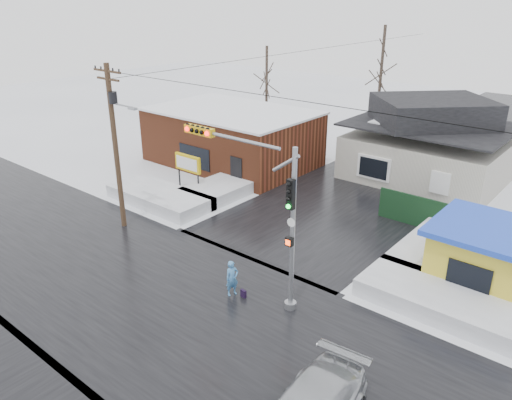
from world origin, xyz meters
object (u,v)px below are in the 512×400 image
Objects in this scene: utility_pole at (115,139)px; pedestrian at (232,279)px; traffic_signal at (261,199)px; marquee_sign at (188,164)px; kiosk at (484,255)px.

utility_pole is 10.40m from pedestrian.
marquee_sign is at bearing 150.28° from traffic_signal.
kiosk is (18.50, 0.50, -0.46)m from marquee_sign.
traffic_signal is at bearing -135.16° from kiosk.
traffic_signal is at bearing -32.44° from pedestrian.
utility_pole reaches higher than traffic_signal.
utility_pole is at bearing 177.05° from traffic_signal.
pedestrian is at bearing -135.92° from kiosk.
pedestrian is at bearing -142.06° from traffic_signal.
traffic_signal reaches higher than marquee_sign.
utility_pole is 1.96× the size of kiosk.
traffic_signal is 0.78× the size of utility_pole.
traffic_signal is at bearing -2.95° from utility_pole.
kiosk is at bearing 20.44° from utility_pole.
traffic_signal is 4.32× the size of pedestrian.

